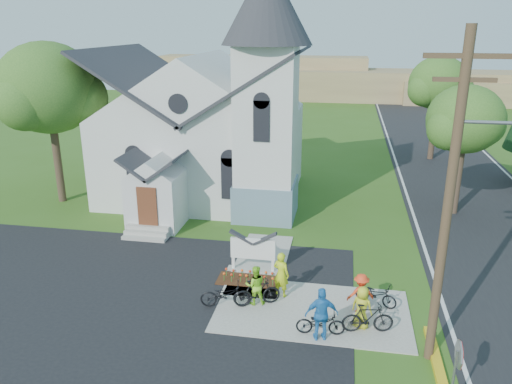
% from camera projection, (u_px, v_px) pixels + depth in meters
% --- Properties ---
extents(ground, '(120.00, 120.00, 0.00)m').
position_uv_depth(ground, '(270.00, 315.00, 18.03)').
color(ground, '#385E1B').
rests_on(ground, ground).
extents(parking_lot, '(20.00, 16.00, 0.02)m').
position_uv_depth(parking_lot, '(62.00, 326.00, 17.33)').
color(parking_lot, black).
rests_on(parking_lot, ground).
extents(road, '(8.00, 90.00, 0.02)m').
position_uv_depth(road, '(469.00, 197.00, 30.34)').
color(road, black).
rests_on(road, ground).
extents(sidewalk, '(7.00, 4.00, 0.05)m').
position_uv_depth(sidewalk, '(312.00, 311.00, 18.23)').
color(sidewalk, gray).
rests_on(sidewalk, ground).
extents(church, '(12.35, 12.00, 13.00)m').
position_uv_depth(church, '(210.00, 110.00, 28.91)').
color(church, silver).
rests_on(church, ground).
extents(church_sign, '(2.20, 0.40, 1.70)m').
position_uv_depth(church_sign, '(253.00, 249.00, 20.88)').
color(church_sign, gray).
rests_on(church_sign, ground).
extents(flower_bed, '(2.60, 1.10, 0.07)m').
position_uv_depth(flower_bed, '(249.00, 281.00, 20.36)').
color(flower_bed, '#3B1F10').
rests_on(flower_bed, ground).
extents(utility_pole, '(3.45, 0.28, 10.00)m').
position_uv_depth(utility_pole, '(452.00, 196.00, 14.00)').
color(utility_pole, '#473623').
rests_on(utility_pole, ground).
extents(stop_sign, '(0.11, 0.76, 2.48)m').
position_uv_depth(stop_sign, '(457.00, 365.00, 12.63)').
color(stop_sign, gray).
rests_on(stop_sign, ground).
extents(tree_lot_corner, '(5.60, 5.60, 9.15)m').
position_uv_depth(tree_lot_corner, '(48.00, 88.00, 27.59)').
color(tree_lot_corner, '#3B2D20').
rests_on(tree_lot_corner, ground).
extents(tree_road_near, '(4.00, 4.00, 7.05)m').
position_uv_depth(tree_road_near, '(465.00, 120.00, 26.13)').
color(tree_road_near, '#3B2D20').
rests_on(tree_road_near, ground).
extents(tree_road_mid, '(4.40, 4.40, 7.80)m').
position_uv_depth(tree_road_mid, '(439.00, 84.00, 37.06)').
color(tree_road_mid, '#3B2D20').
rests_on(tree_road_mid, ground).
extents(distant_hills, '(61.00, 10.00, 5.60)m').
position_uv_depth(distant_hills, '(355.00, 83.00, 69.31)').
color(distant_hills, olive).
rests_on(distant_hills, ground).
extents(cyclist_0, '(0.77, 0.65, 1.80)m').
position_uv_depth(cyclist_0, '(281.00, 274.00, 18.96)').
color(cyclist_0, '#BFD619').
rests_on(cyclist_0, sidewalk).
extents(bike_0, '(1.91, 0.99, 0.96)m').
position_uv_depth(bike_0, '(225.00, 295.00, 18.35)').
color(bike_0, black).
rests_on(bike_0, sidewalk).
extents(cyclist_1, '(0.87, 0.76, 1.53)m').
position_uv_depth(cyclist_1, '(255.00, 285.00, 18.44)').
color(cyclist_1, '#91DD29').
rests_on(cyclist_1, sidewalk).
extents(bike_1, '(1.80, 1.17, 1.05)m').
position_uv_depth(bike_1, '(257.00, 292.00, 18.40)').
color(bike_1, black).
rests_on(bike_1, sidewalk).
extents(cyclist_2, '(1.18, 0.70, 1.88)m').
position_uv_depth(cyclist_2, '(322.00, 314.00, 16.27)').
color(cyclist_2, '#287FCA').
rests_on(cyclist_2, sidewalk).
extents(bike_2, '(1.69, 0.73, 0.87)m').
position_uv_depth(bike_2, '(321.00, 323.00, 16.70)').
color(bike_2, black).
rests_on(bike_2, sidewalk).
extents(cyclist_3, '(1.10, 0.81, 1.52)m').
position_uv_depth(cyclist_3, '(361.00, 293.00, 17.87)').
color(cyclist_3, '#F6421B').
rests_on(cyclist_3, sidewalk).
extents(bike_3, '(1.82, 0.80, 1.06)m').
position_uv_depth(bike_3, '(368.00, 318.00, 16.79)').
color(bike_3, black).
rests_on(bike_3, sidewalk).
extents(cyclist_4, '(0.89, 0.76, 1.54)m').
position_uv_depth(cyclist_4, '(362.00, 307.00, 16.98)').
color(cyclist_4, gold).
rests_on(cyclist_4, sidewalk).
extents(bike_4, '(1.71, 1.18, 0.85)m').
position_uv_depth(bike_4, '(376.00, 294.00, 18.48)').
color(bike_4, black).
rests_on(bike_4, sidewalk).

